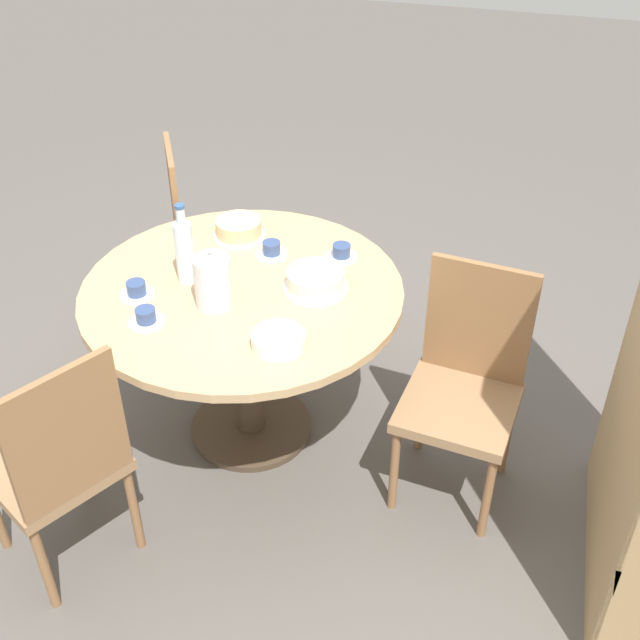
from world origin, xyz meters
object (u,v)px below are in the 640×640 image
at_px(cup_a, 341,253).
at_px(cup_c, 272,250).
at_px(cake_second, 239,229).
at_px(cup_d, 146,317).
at_px(chair_b, 205,233).
at_px(chair_c, 58,461).
at_px(coffee_pot, 213,280).
at_px(chair_a, 465,384).
at_px(water_bottle, 185,250).
at_px(cup_b, 137,290).
at_px(cake_main, 315,281).

height_order(cup_a, cup_c, same).
xyz_separation_m(cake_second, cup_d, (0.67, -0.11, -0.01)).
bearing_deg(chair_b, chair_c, 155.58).
relative_size(chair_c, cup_c, 7.17).
distance_m(coffee_pot, cake_second, 0.51).
height_order(chair_a, chair_c, same).
height_order(coffee_pot, cup_a, coffee_pot).
xyz_separation_m(chair_a, water_bottle, (-0.03, -1.11, 0.38)).
relative_size(coffee_pot, cup_d, 1.82).
bearing_deg(water_bottle, cup_a, 121.26).
xyz_separation_m(chair_a, chair_b, (-0.78, -1.38, 0.00)).
xyz_separation_m(water_bottle, cup_b, (0.15, -0.14, -0.11)).
bearing_deg(cake_second, cake_main, 55.28).
relative_size(coffee_pot, cake_main, 0.97).
height_order(coffee_pot, water_bottle, water_bottle).
bearing_deg(cake_second, cup_a, 84.74).
height_order(chair_a, chair_b, same).
distance_m(chair_b, chair_c, 1.56).
bearing_deg(water_bottle, cup_c, 136.23).
xyz_separation_m(water_bottle, cup_c, (-0.27, 0.26, -0.11)).
bearing_deg(cup_c, cup_b, -43.46).
height_order(cake_second, cup_b, cake_second).
distance_m(cake_second, cup_d, 0.68).
relative_size(water_bottle, cake_second, 1.48).
distance_m(chair_c, water_bottle, 0.90).
relative_size(chair_a, cup_c, 7.17).
height_order(coffee_pot, cup_c, coffee_pot).
bearing_deg(chair_b, cup_a, -146.88).
xyz_separation_m(cup_c, cup_d, (0.57, -0.29, 0.00)).
distance_m(cake_second, cup_c, 0.21).
distance_m(coffee_pot, cup_b, 0.32).
bearing_deg(cup_a, chair_c, -31.31).
bearing_deg(chair_c, cup_d, -164.43).
height_order(chair_b, cup_b, chair_b).
height_order(chair_c, cup_d, chair_c).
xyz_separation_m(cake_main, cup_b, (0.23, -0.64, -0.01)).
distance_m(chair_c, cup_c, 1.18).
relative_size(water_bottle, cup_c, 2.47).
xyz_separation_m(coffee_pot, water_bottle, (-0.13, -0.17, 0.03)).
distance_m(cake_second, cup_b, 0.56).
distance_m(chair_a, water_bottle, 1.18).
bearing_deg(cup_a, cake_second, -95.26).
distance_m(chair_c, cake_main, 1.13).
height_order(chair_b, water_bottle, water_bottle).
xyz_separation_m(chair_c, cake_second, (-1.17, 0.23, 0.29)).
relative_size(chair_a, cake_main, 3.81).
xyz_separation_m(coffee_pot, cup_d, (0.18, -0.20, -0.09)).
bearing_deg(cup_b, chair_a, 95.75).
bearing_deg(water_bottle, cake_main, 98.52).
relative_size(chair_c, cake_main, 3.81).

